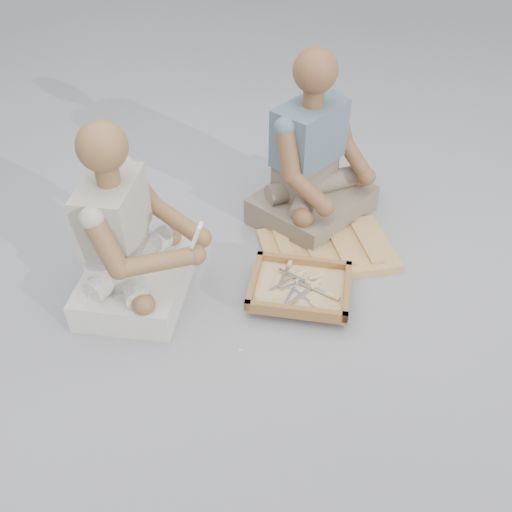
{
  "coord_description": "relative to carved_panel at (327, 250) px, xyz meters",
  "views": [
    {
      "loc": [
        -0.31,
        -1.64,
        1.88
      ],
      "look_at": [
        -0.07,
        0.22,
        0.3
      ],
      "focal_mm": 40.0,
      "sensor_mm": 36.0,
      "label": 1
    }
  ],
  "objects": [
    {
      "name": "chisel_4",
      "position": [
        -0.21,
        -0.26,
        0.05
      ],
      "size": [
        0.13,
        0.2,
        0.02
      ],
      "rotation": [
        0.0,
        0.0,
        1.05
      ],
      "color": "white",
      "rests_on": "tool_tray"
    },
    {
      "name": "wood_chip_3",
      "position": [
        -0.04,
        -0.41,
        -0.02
      ],
      "size": [
        0.02,
        0.02,
        0.0
      ],
      "primitive_type": "cube",
      "rotation": [
        0.0,
        0.0,
        2.21
      ],
      "color": "tan",
      "rests_on": "ground"
    },
    {
      "name": "tool_tray",
      "position": [
        -0.2,
        -0.3,
        0.04
      ],
      "size": [
        0.55,
        0.48,
        0.06
      ],
      "rotation": [
        0.0,
        0.0,
        -0.3
      ],
      "color": "brown",
      "rests_on": "carved_panel"
    },
    {
      "name": "chisel_2",
      "position": [
        -0.23,
        -0.15,
        0.06
      ],
      "size": [
        0.11,
        0.2,
        0.02
      ],
      "rotation": [
        0.0,
        0.0,
        1.1
      ],
      "color": "white",
      "rests_on": "tool_tray"
    },
    {
      "name": "wood_chip_7",
      "position": [
        -0.05,
        -0.41,
        -0.02
      ],
      "size": [
        0.02,
        0.02,
        0.0
      ],
      "primitive_type": "cube",
      "rotation": [
        0.0,
        0.0,
        0.56
      ],
      "color": "tan",
      "rests_on": "ground"
    },
    {
      "name": "ground",
      "position": [
        -0.33,
        -0.54,
        -0.02
      ],
      "size": [
        60.0,
        60.0,
        0.0
      ],
      "primitive_type": "plane",
      "color": "#95969A",
      "rests_on": "ground"
    },
    {
      "name": "wood_chip_6",
      "position": [
        -0.19,
        -0.19,
        -0.02
      ],
      "size": [
        0.02,
        0.02,
        0.0
      ],
      "primitive_type": "cube",
      "rotation": [
        0.0,
        0.0,
        2.38
      ],
      "color": "tan",
      "rests_on": "ground"
    },
    {
      "name": "wood_chip_4",
      "position": [
        0.03,
        -0.03,
        -0.02
      ],
      "size": [
        0.02,
        0.02,
        0.0
      ],
      "primitive_type": "cube",
      "rotation": [
        0.0,
        0.0,
        1.39
      ],
      "color": "tan",
      "rests_on": "ground"
    },
    {
      "name": "chisel_3",
      "position": [
        -0.15,
        -0.32,
        0.06
      ],
      "size": [
        0.18,
        0.15,
        0.02
      ],
      "rotation": [
        0.0,
        0.0,
        0.66
      ],
      "color": "white",
      "rests_on": "tool_tray"
    },
    {
      "name": "chisel_7",
      "position": [
        -0.16,
        -0.42,
        0.05
      ],
      "size": [
        0.13,
        0.2,
        0.02
      ],
      "rotation": [
        0.0,
        0.0,
        -1.02
      ],
      "color": "white",
      "rests_on": "tool_tray"
    },
    {
      "name": "companion",
      "position": [
        -0.02,
        0.34,
        0.29
      ],
      "size": [
        0.76,
        0.75,
        0.93
      ],
      "rotation": [
        0.0,
        0.0,
        3.86
      ],
      "color": "#796657",
      "rests_on": "ground"
    },
    {
      "name": "wood_chip_0",
      "position": [
        -0.09,
        -0.43,
        -0.02
      ],
      "size": [
        0.02,
        0.02,
        0.0
      ],
      "primitive_type": "cube",
      "rotation": [
        0.0,
        0.0,
        2.08
      ],
      "color": "tan",
      "rests_on": "ground"
    },
    {
      "name": "mobile_phone",
      "position": [
        -0.65,
        -0.31,
        0.41
      ],
      "size": [
        0.07,
        0.06,
        0.12
      ],
      "rotation": [
        -0.35,
        0.0,
        -1.91
      ],
      "color": "white",
      "rests_on": "craftsman"
    },
    {
      "name": "wood_chip_8",
      "position": [
        -0.12,
        -0.34,
        -0.02
      ],
      "size": [
        0.02,
        0.02,
        0.0
      ],
      "primitive_type": "cube",
      "rotation": [
        0.0,
        0.0,
        0.21
      ],
      "color": "tan",
      "rests_on": "ground"
    },
    {
      "name": "chisel_0",
      "position": [
        -0.08,
        -0.37,
        0.05
      ],
      "size": [
        0.18,
        0.15,
        0.02
      ],
      "rotation": [
        0.0,
        0.0,
        -0.68
      ],
      "color": "white",
      "rests_on": "tool_tray"
    },
    {
      "name": "wood_chip_5",
      "position": [
        -0.51,
        -0.59,
        -0.02
      ],
      "size": [
        0.02,
        0.02,
        0.0
      ],
      "primitive_type": "cube",
      "rotation": [
        0.0,
        0.0,
        3.12
      ],
      "color": "tan",
      "rests_on": "ground"
    },
    {
      "name": "chisel_6",
      "position": [
        -0.2,
        -0.22,
        0.05
      ],
      "size": [
        0.2,
        0.13,
        0.02
      ],
      "rotation": [
        0.0,
        0.0,
        0.53
      ],
      "color": "white",
      "rests_on": "tool_tray"
    },
    {
      "name": "chisel_1",
      "position": [
        -0.14,
        -0.26,
        0.05
      ],
      "size": [
        0.22,
        0.08,
        0.02
      ],
      "rotation": [
        0.0,
        0.0,
        0.31
      ],
      "color": "white",
      "rests_on": "tool_tray"
    },
    {
      "name": "carved_panel",
      "position": [
        0.0,
        0.0,
        0.0
      ],
      "size": [
        0.68,
        0.48,
        0.04
      ],
      "primitive_type": "cube",
      "rotation": [
        0.0,
        0.0,
        0.07
      ],
      "color": "#A57E40",
      "rests_on": "ground"
    },
    {
      "name": "wood_chip_1",
      "position": [
        -0.23,
        -0.28,
        -0.02
      ],
      "size": [
        0.02,
        0.02,
        0.0
      ],
      "primitive_type": "cube",
      "rotation": [
        0.0,
        0.0,
        0.84
      ],
      "color": "tan",
      "rests_on": "ground"
    },
    {
      "name": "wood_chip_2",
      "position": [
        0.05,
        -0.06,
        -0.02
      ],
      "size": [
        0.02,
        0.02,
        0.0
      ],
      "primitive_type": "cube",
      "rotation": [
        0.0,
        0.0,
        1.34
      ],
      "color": "tan",
      "rests_on": "ground"
    },
    {
      "name": "craftsman",
      "position": [
        -0.96,
        -0.17,
        0.28
      ],
      "size": [
        0.65,
        0.66,
        0.88
      ],
      "rotation": [
        0.0,
        0.0,
        -1.84
      ],
      "color": "silver",
      "rests_on": "ground"
    },
    {
      "name": "chisel_5",
      "position": [
        -0.16,
        -0.29,
        0.06
      ],
      "size": [
        0.18,
        0.16,
        0.02
      ],
      "rotation": [
        0.0,
        0.0,
        -0.74
      ],
      "color": "white",
      "rests_on": "tool_tray"
    }
  ]
}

